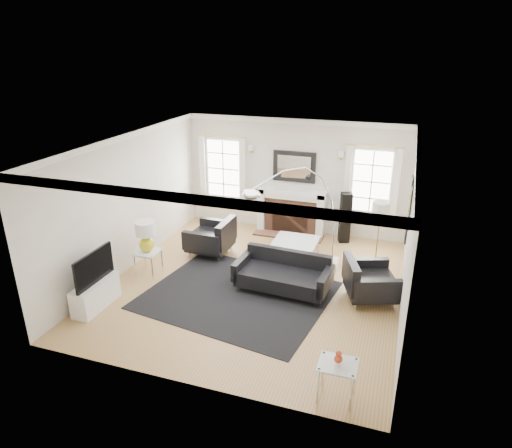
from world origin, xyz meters
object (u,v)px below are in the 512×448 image
(gourd_lamp, at_px, (146,235))
(arc_floor_lamp, at_px, (295,218))
(fireplace, at_px, (291,212))
(armchair_left, at_px, (213,238))
(coffee_table, at_px, (295,242))
(sofa, at_px, (284,274))
(armchair_right, at_px, (367,282))

(gourd_lamp, distance_m, arc_floor_lamp, 2.98)
(fireplace, xyz_separation_m, armchair_left, (-1.35, -1.77, -0.16))
(coffee_table, height_order, arc_floor_lamp, arc_floor_lamp)
(sofa, xyz_separation_m, coffee_table, (-0.12, 1.38, 0.07))
(fireplace, relative_size, gourd_lamp, 2.66)
(armchair_right, distance_m, gourd_lamp, 4.39)
(armchair_right, bearing_deg, arc_floor_lamp, 163.36)
(fireplace, height_order, arc_floor_lamp, arc_floor_lamp)
(gourd_lamp, bearing_deg, coffee_table, 32.09)
(fireplace, xyz_separation_m, sofa, (0.58, -2.82, -0.22))
(sofa, bearing_deg, arc_floor_lamp, 85.33)
(sofa, xyz_separation_m, armchair_left, (-1.93, 1.05, 0.06))
(sofa, relative_size, armchair_right, 1.53)
(fireplace, height_order, gourd_lamp, gourd_lamp)
(fireplace, relative_size, arc_floor_lamp, 0.72)
(fireplace, relative_size, sofa, 0.92)
(fireplace, relative_size, coffee_table, 1.80)
(coffee_table, bearing_deg, armchair_left, -169.54)
(fireplace, distance_m, armchair_left, 2.23)
(sofa, relative_size, gourd_lamp, 2.90)
(armchair_right, bearing_deg, coffee_table, 143.09)
(arc_floor_lamp, bearing_deg, armchair_left, 166.57)
(gourd_lamp, bearing_deg, fireplace, 54.68)
(fireplace, bearing_deg, armchair_right, -51.54)
(fireplace, bearing_deg, sofa, -78.33)
(coffee_table, bearing_deg, gourd_lamp, -147.91)
(fireplace, height_order, sofa, fireplace)
(armchair_left, xyz_separation_m, gourd_lamp, (-0.85, -1.34, 0.51))
(gourd_lamp, xyz_separation_m, arc_floor_lamp, (2.83, 0.86, 0.39))
(coffee_table, bearing_deg, arc_floor_lamp, -78.44)
(armchair_right, distance_m, arc_floor_lamp, 1.82)
(gourd_lamp, bearing_deg, sofa, 5.92)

